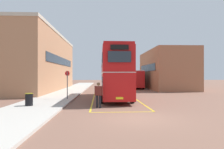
{
  "coord_description": "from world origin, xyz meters",
  "views": [
    {
      "loc": [
        -1.78,
        -10.68,
        2.29
      ],
      "look_at": [
        -0.86,
        11.26,
        2.34
      ],
      "focal_mm": 32.44,
      "sensor_mm": 36.0,
      "label": 1
    }
  ],
  "objects_px": {
    "single_deck_bus": "(134,79)",
    "litter_bin": "(29,99)",
    "bus_stop_sign": "(67,82)",
    "pedestrian_boarding": "(99,93)",
    "double_decker_bus": "(114,73)"
  },
  "relations": [
    {
      "from": "single_deck_bus",
      "to": "litter_bin",
      "type": "height_order",
      "value": "single_deck_bus"
    },
    {
      "from": "litter_bin",
      "to": "bus_stop_sign",
      "type": "distance_m",
      "value": 4.58
    },
    {
      "from": "litter_bin",
      "to": "bus_stop_sign",
      "type": "xyz_separation_m",
      "value": [
        1.95,
        4.0,
        1.08
      ]
    },
    {
      "from": "bus_stop_sign",
      "to": "pedestrian_boarding",
      "type": "bearing_deg",
      "value": -55.69
    },
    {
      "from": "double_decker_bus",
      "to": "bus_stop_sign",
      "type": "relative_size",
      "value": 4.09
    },
    {
      "from": "bus_stop_sign",
      "to": "litter_bin",
      "type": "bearing_deg",
      "value": -115.97
    },
    {
      "from": "pedestrian_boarding",
      "to": "double_decker_bus",
      "type": "bearing_deg",
      "value": 75.53
    },
    {
      "from": "litter_bin",
      "to": "single_deck_bus",
      "type": "bearing_deg",
      "value": 62.79
    },
    {
      "from": "litter_bin",
      "to": "bus_stop_sign",
      "type": "bearing_deg",
      "value": 64.03
    },
    {
      "from": "single_deck_bus",
      "to": "bus_stop_sign",
      "type": "xyz_separation_m",
      "value": [
        -8.54,
        -16.4,
        0.02
      ]
    },
    {
      "from": "single_deck_bus",
      "to": "bus_stop_sign",
      "type": "height_order",
      "value": "single_deck_bus"
    },
    {
      "from": "litter_bin",
      "to": "bus_stop_sign",
      "type": "relative_size",
      "value": 0.35
    },
    {
      "from": "double_decker_bus",
      "to": "litter_bin",
      "type": "xyz_separation_m",
      "value": [
        -6.26,
        -5.14,
        -1.93
      ]
    },
    {
      "from": "litter_bin",
      "to": "bus_stop_sign",
      "type": "height_order",
      "value": "bus_stop_sign"
    },
    {
      "from": "litter_bin",
      "to": "double_decker_bus",
      "type": "bearing_deg",
      "value": 39.4
    }
  ]
}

